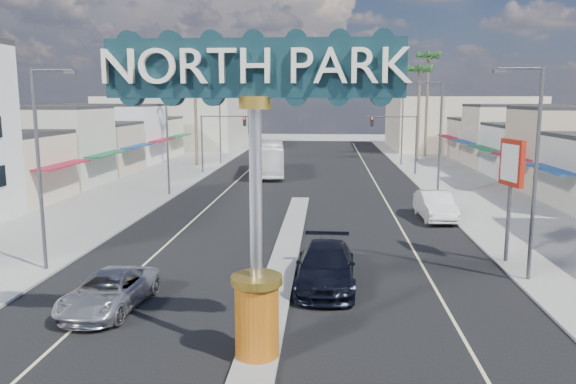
# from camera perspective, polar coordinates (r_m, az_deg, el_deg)

# --- Properties ---
(ground) EXTENTS (160.00, 160.00, 0.00)m
(ground) POSITION_cam_1_polar(r_m,az_deg,el_deg) (44.30, 1.34, -0.54)
(ground) COLOR gray
(ground) RESTS_ON ground
(road) EXTENTS (20.00, 120.00, 0.01)m
(road) POSITION_cam_1_polar(r_m,az_deg,el_deg) (44.30, 1.34, -0.54)
(road) COLOR black
(road) RESTS_ON ground
(median_island) EXTENTS (1.30, 30.00, 0.16)m
(median_island) POSITION_cam_1_polar(r_m,az_deg,el_deg) (28.68, -0.16, -5.93)
(median_island) COLOR gray
(median_island) RESTS_ON ground
(sidewalk_left) EXTENTS (8.00, 120.00, 0.12)m
(sidewalk_left) POSITION_cam_1_polar(r_m,az_deg,el_deg) (47.05, -15.95, -0.24)
(sidewalk_left) COLOR gray
(sidewalk_left) RESTS_ON ground
(sidewalk_right) EXTENTS (8.00, 120.00, 0.12)m
(sidewalk_right) POSITION_cam_1_polar(r_m,az_deg,el_deg) (45.84, 19.11, -0.65)
(sidewalk_right) COLOR gray
(sidewalk_right) RESTS_ON ground
(storefront_row_left) EXTENTS (12.00, 42.00, 6.00)m
(storefront_row_left) POSITION_cam_1_polar(r_m,az_deg,el_deg) (62.45, -20.69, 4.54)
(storefront_row_left) COLOR beige
(storefront_row_left) RESTS_ON ground
(storefront_row_right) EXTENTS (12.00, 42.00, 6.00)m
(storefront_row_right) POSITION_cam_1_polar(r_m,az_deg,el_deg) (60.88, 25.23, 4.14)
(storefront_row_right) COLOR #B7B29E
(storefront_row_right) RESTS_ON ground
(backdrop_far_left) EXTENTS (20.00, 20.00, 8.00)m
(backdrop_far_left) POSITION_cam_1_polar(r_m,az_deg,el_deg) (91.85, -11.24, 6.98)
(backdrop_far_left) COLOR #B7B29E
(backdrop_far_left) RESTS_ON ground
(backdrop_far_right) EXTENTS (20.00, 20.00, 8.00)m
(backdrop_far_right) POSITION_cam_1_polar(r_m,az_deg,el_deg) (90.88, 16.83, 6.73)
(backdrop_far_right) COLOR beige
(backdrop_far_right) RESTS_ON ground
(gateway_sign) EXTENTS (8.20, 1.50, 9.15)m
(gateway_sign) POSITION_cam_1_polar(r_m,az_deg,el_deg) (15.79, -3.34, 3.02)
(gateway_sign) COLOR #B6400E
(gateway_sign) RESTS_ON median_island
(traffic_signal_left) EXTENTS (5.09, 0.45, 6.00)m
(traffic_signal_left) POSITION_cam_1_polar(r_m,az_deg,el_deg) (58.75, -7.03, 6.05)
(traffic_signal_left) COLOR #47474C
(traffic_signal_left) RESTS_ON ground
(traffic_signal_right) EXTENTS (5.09, 0.45, 6.00)m
(traffic_signal_right) POSITION_cam_1_polar(r_m,az_deg,el_deg) (58.12, 11.15, 5.91)
(traffic_signal_right) COLOR #47474C
(traffic_signal_right) RESTS_ON ground
(streetlight_l_near) EXTENTS (2.03, 0.22, 9.00)m
(streetlight_l_near) POSITION_cam_1_polar(r_m,az_deg,el_deg) (26.79, -23.73, 3.03)
(streetlight_l_near) COLOR #47474C
(streetlight_l_near) RESTS_ON ground
(streetlight_l_mid) EXTENTS (2.03, 0.22, 9.00)m
(streetlight_l_mid) POSITION_cam_1_polar(r_m,az_deg,el_deg) (45.40, -11.97, 5.94)
(streetlight_l_mid) COLOR #47474C
(streetlight_l_mid) RESTS_ON ground
(streetlight_l_far) EXTENTS (2.03, 0.22, 9.00)m
(streetlight_l_far) POSITION_cam_1_polar(r_m,az_deg,el_deg) (66.80, -6.79, 7.14)
(streetlight_l_far) COLOR #47474C
(streetlight_l_far) RESTS_ON ground
(streetlight_r_near) EXTENTS (2.03, 0.22, 9.00)m
(streetlight_r_near) POSITION_cam_1_polar(r_m,az_deg,el_deg) (25.18, 23.55, 2.68)
(streetlight_r_near) COLOR #47474C
(streetlight_r_near) RESTS_ON ground
(streetlight_r_mid) EXTENTS (2.03, 0.22, 9.00)m
(streetlight_r_mid) POSITION_cam_1_polar(r_m,az_deg,el_deg) (44.46, 15.00, 5.75)
(streetlight_r_mid) COLOR #47474C
(streetlight_r_mid) RESTS_ON ground
(streetlight_r_far) EXTENTS (2.03, 0.22, 9.00)m
(streetlight_r_far) POSITION_cam_1_polar(r_m,az_deg,el_deg) (66.17, 11.40, 7.00)
(streetlight_r_far) COLOR #47474C
(streetlight_r_far) RESTS_ON ground
(palm_left_far) EXTENTS (2.60, 2.60, 13.10)m
(palm_left_far) POSITION_cam_1_polar(r_m,az_deg,el_deg) (65.44, -9.50, 12.67)
(palm_left_far) COLOR brown
(palm_left_far) RESTS_ON ground
(palm_right_mid) EXTENTS (2.60, 2.60, 12.10)m
(palm_right_mid) POSITION_cam_1_polar(r_m,az_deg,el_deg) (70.50, 13.24, 11.58)
(palm_right_mid) COLOR brown
(palm_right_mid) RESTS_ON ground
(palm_right_far) EXTENTS (2.60, 2.60, 14.10)m
(palm_right_far) POSITION_cam_1_polar(r_m,az_deg,el_deg) (76.83, 14.08, 12.69)
(palm_right_far) COLOR brown
(palm_right_far) RESTS_ON ground
(suv_left) EXTENTS (2.75, 5.18, 1.39)m
(suv_left) POSITION_cam_1_polar(r_m,az_deg,el_deg) (21.99, -17.74, -9.57)
(suv_left) COLOR #B1B1B6
(suv_left) RESTS_ON ground
(suv_right) EXTENTS (2.51, 5.93, 1.71)m
(suv_right) POSITION_cam_1_polar(r_m,az_deg,el_deg) (23.43, 3.84, -7.54)
(suv_right) COLOR black
(suv_right) RESTS_ON ground
(car_parked_right) EXTENTS (2.11, 5.47, 1.78)m
(car_parked_right) POSITION_cam_1_polar(r_m,az_deg,el_deg) (37.34, 14.73, -1.35)
(car_parked_right) COLOR silver
(car_parked_right) RESTS_ON ground
(city_bus) EXTENTS (3.95, 12.44, 3.41)m
(city_bus) POSITION_cam_1_polar(r_m,az_deg,el_deg) (57.55, -1.93, 3.48)
(city_bus) COLOR white
(city_bus) RESTS_ON ground
(bank_pylon_sign) EXTENTS (0.61, 1.80, 5.74)m
(bank_pylon_sign) POSITION_cam_1_polar(r_m,az_deg,el_deg) (27.82, 21.75, 2.12)
(bank_pylon_sign) COLOR #47474C
(bank_pylon_sign) RESTS_ON sidewalk_right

